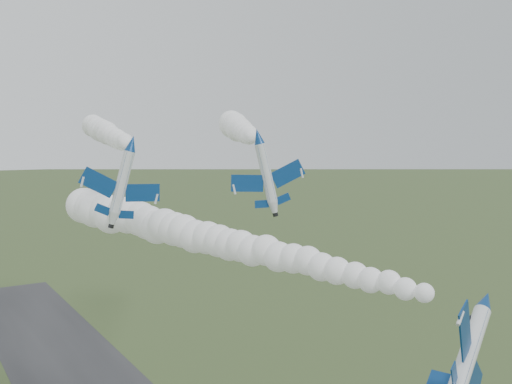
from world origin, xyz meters
TOP-DOWN VIEW (x-y plane):
  - jet_lead at (12.71, -11.74)m, footprint 6.47×11.57m
  - smoke_trail_jet_lead at (2.20, 18.03)m, footprint 26.19×55.57m
  - jet_pair_left at (-5.45, 23.75)m, footprint 9.30×11.27m
  - smoke_trail_jet_pair_left at (3.34, 62.50)m, footprint 21.11×73.74m
  - jet_pair_right at (11.47, 22.52)m, footprint 9.82×11.53m
  - smoke_trail_jet_pair_right at (24.36, 49.49)m, footprint 26.76×52.52m

SIDE VIEW (x-z plane):
  - jet_lead at x=12.71m, z-range 30.51..38.76m
  - smoke_trail_jet_lead at x=2.20m, z-range 34.02..39.23m
  - jet_pair_left at x=-5.45m, z-range 46.20..49.65m
  - jet_pair_right at x=11.47m, z-range 47.11..50.61m
  - smoke_trail_jet_pair_left at x=3.34m, z-range 47.38..52.41m
  - smoke_trail_jet_pair_right at x=24.36m, z-range 47.61..53.28m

